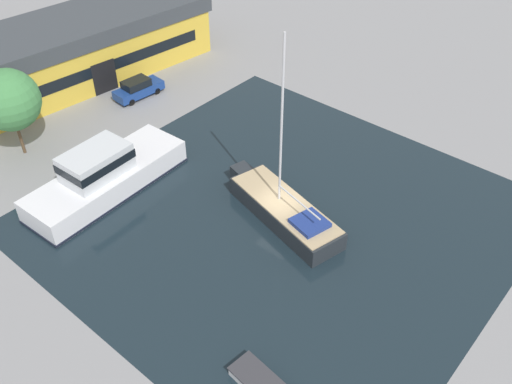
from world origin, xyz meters
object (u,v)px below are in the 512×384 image
Objects in this scene: warehouse_building at (78,48)px; sailboat_moored at (283,209)px; quay_tree_near_building at (9,100)px; motor_cruiser at (104,176)px; parked_car at (138,88)px; small_dinghy at (261,384)px.

warehouse_building is 1.99× the size of sailboat_moored.
quay_tree_near_building is 9.64m from motor_cruiser.
warehouse_building is 2.11× the size of motor_cruiser.
motor_cruiser is (1.24, -8.93, -3.42)m from quay_tree_near_building.
parked_car is at bearing -0.48° from quay_tree_near_building.
parked_car reaches higher than small_dinghy.
warehouse_building is 5.62× the size of parked_car.
quay_tree_near_building is 1.51× the size of parked_car.
quay_tree_near_building is 1.95× the size of small_dinghy.
quay_tree_near_building is 12.44m from parked_car.
parked_car is 31.82m from small_dinghy.
sailboat_moored is at bearing -155.24° from motor_cruiser.
motor_cruiser is at bearing -82.08° from quay_tree_near_building.
motor_cruiser reaches higher than parked_car.
motor_cruiser is (-6.04, 11.69, 0.58)m from sailboat_moored.
motor_cruiser is at bearing -98.86° from small_dinghy.
sailboat_moored reaches higher than small_dinghy.
parked_car is 13.78m from motor_cruiser.
warehouse_building is 3.72× the size of quay_tree_near_building.
quay_tree_near_building reaches higher than motor_cruiser.
warehouse_building is 7.49m from parked_car.
sailboat_moored reaches higher than warehouse_building.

